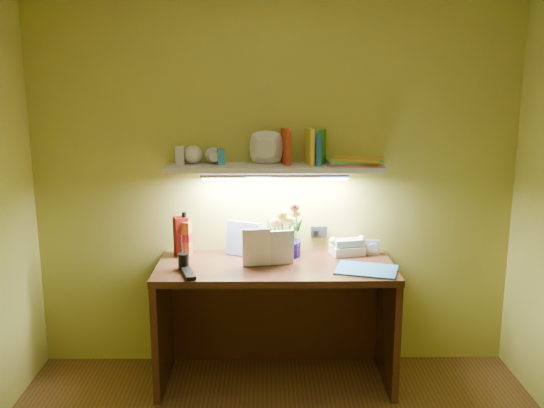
# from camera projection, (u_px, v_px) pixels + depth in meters

# --- Properties ---
(desk) EXTENTS (1.40, 0.60, 0.75)m
(desk) POSITION_uv_depth(u_px,v_px,m) (275.00, 324.00, 3.65)
(desk) COLOR #341A0E
(desk) RESTS_ON ground
(flower_bouquet) EXTENTS (0.21, 0.21, 0.33)m
(flower_bouquet) POSITION_uv_depth(u_px,v_px,m) (286.00, 230.00, 3.71)
(flower_bouquet) COLOR #0A0537
(flower_bouquet) RESTS_ON desk
(telephone) EXTENTS (0.22, 0.18, 0.12)m
(telephone) POSITION_uv_depth(u_px,v_px,m) (347.00, 245.00, 3.76)
(telephone) COLOR white
(telephone) RESTS_ON desk
(desk_clock) EXTENTS (0.10, 0.06, 0.09)m
(desk_clock) POSITION_uv_depth(u_px,v_px,m) (373.00, 247.00, 3.77)
(desk_clock) COLOR #B7B7BD
(desk_clock) RESTS_ON desk
(whisky_bottle) EXTENTS (0.09, 0.09, 0.28)m
(whisky_bottle) POSITION_uv_depth(u_px,v_px,m) (185.00, 234.00, 3.72)
(whisky_bottle) COLOR #A3511F
(whisky_bottle) RESTS_ON desk
(whisky_box) EXTENTS (0.10, 0.10, 0.24)m
(whisky_box) POSITION_uv_depth(u_px,v_px,m) (181.00, 236.00, 3.72)
(whisky_box) COLOR #510805
(whisky_box) RESTS_ON desk
(pen_cup) EXTENTS (0.07, 0.07, 0.16)m
(pen_cup) POSITION_uv_depth(u_px,v_px,m) (183.00, 256.00, 3.47)
(pen_cup) COLOR black
(pen_cup) RESTS_ON desk
(art_card) EXTENTS (0.21, 0.13, 0.21)m
(art_card) POSITION_uv_depth(u_px,v_px,m) (243.00, 239.00, 3.73)
(art_card) COLOR silver
(art_card) RESTS_ON desk
(tv_remote) EXTENTS (0.11, 0.20, 0.02)m
(tv_remote) POSITION_uv_depth(u_px,v_px,m) (188.00, 273.00, 3.38)
(tv_remote) COLOR black
(tv_remote) RESTS_ON desk
(blue_folder) EXTENTS (0.40, 0.34, 0.01)m
(blue_folder) POSITION_uv_depth(u_px,v_px,m) (367.00, 270.00, 3.46)
(blue_folder) COLOR #2D7BC5
(blue_folder) RESTS_ON desk
(desk_book_a) EXTENTS (0.17, 0.04, 0.22)m
(desk_book_a) POSITION_uv_depth(u_px,v_px,m) (242.00, 248.00, 3.51)
(desk_book_a) COLOR white
(desk_book_a) RESTS_ON desk
(desk_book_b) EXTENTS (0.15, 0.04, 0.21)m
(desk_book_b) POSITION_uv_depth(u_px,v_px,m) (269.00, 248.00, 3.54)
(desk_book_b) COLOR silver
(desk_book_b) RESTS_ON desk
(wall_shelf) EXTENTS (1.32, 0.30, 0.25)m
(wall_shelf) POSITION_uv_depth(u_px,v_px,m) (283.00, 162.00, 3.63)
(wall_shelf) COLOR silver
(wall_shelf) RESTS_ON ground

